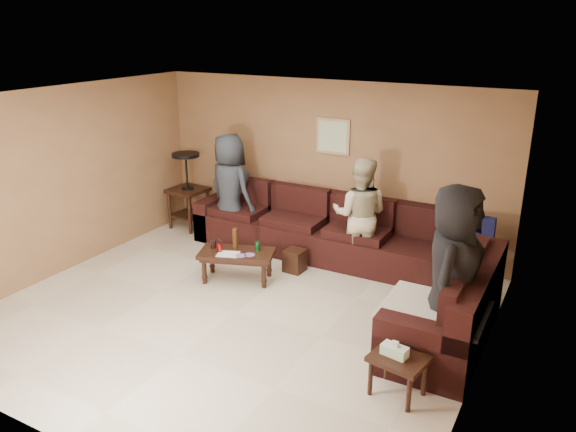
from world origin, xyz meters
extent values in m
plane|color=beige|center=(0.00, 0.00, 0.00)|extent=(5.50, 5.50, 0.00)
cube|color=beige|center=(0.00, 0.00, 2.45)|extent=(5.50, 5.00, 0.10)
cube|color=olive|center=(0.00, 2.50, 1.25)|extent=(5.50, 0.10, 2.50)
cube|color=olive|center=(0.00, -2.50, 1.25)|extent=(5.50, 0.10, 2.50)
cube|color=olive|center=(-2.75, 0.00, 1.25)|extent=(0.10, 5.00, 2.50)
cube|color=olive|center=(2.75, 0.00, 1.25)|extent=(0.10, 5.00, 2.50)
cube|color=black|center=(0.00, 2.05, 0.23)|extent=(3.70, 0.90, 0.45)
cube|color=black|center=(0.00, 2.38, 0.68)|extent=(3.70, 0.24, 0.45)
cube|color=black|center=(-1.73, 2.05, 0.32)|extent=(0.24, 0.90, 0.63)
cube|color=black|center=(2.30, 0.60, 0.23)|extent=(0.90, 2.00, 0.45)
cube|color=black|center=(2.63, 0.60, 0.68)|extent=(0.24, 2.00, 0.45)
cube|color=black|center=(2.30, -0.28, 0.32)|extent=(0.90, 0.24, 0.63)
cube|color=#13143E|center=(2.30, 2.05, 0.75)|extent=(0.45, 0.14, 0.45)
cube|color=beige|center=(2.30, 0.15, 0.58)|extent=(1.00, 0.85, 0.04)
cube|color=black|center=(-0.48, 0.76, 0.38)|extent=(1.08, 0.79, 0.05)
cube|color=black|center=(-0.48, 0.76, 0.33)|extent=(0.99, 0.70, 0.04)
cylinder|color=black|center=(-0.79, 0.46, 0.18)|extent=(0.06, 0.06, 0.35)
cylinder|color=black|center=(-0.04, 0.73, 0.18)|extent=(0.06, 0.06, 0.35)
cylinder|color=black|center=(-0.91, 0.79, 0.18)|extent=(0.06, 0.06, 0.35)
cylinder|color=black|center=(-0.16, 1.06, 0.18)|extent=(0.06, 0.06, 0.35)
cylinder|color=#A51214|center=(-0.67, 0.65, 0.47)|extent=(0.07, 0.07, 0.12)
cylinder|color=#167F32|center=(-0.26, 0.94, 0.47)|extent=(0.07, 0.07, 0.12)
cylinder|color=#3A210D|center=(-0.55, 0.85, 0.55)|extent=(0.07, 0.07, 0.28)
cylinder|color=black|center=(-0.82, 0.72, 0.46)|extent=(0.08, 0.08, 0.11)
cube|color=silver|center=(-0.52, 0.63, 0.41)|extent=(0.34, 0.30, 0.00)
cylinder|color=#C0437E|center=(-0.35, 0.67, 0.41)|extent=(0.14, 0.14, 0.01)
cylinder|color=#C0437E|center=(-0.26, 0.74, 0.41)|extent=(0.14, 0.14, 0.01)
cube|color=black|center=(-2.31, 2.07, 0.64)|extent=(0.60, 0.60, 0.06)
cube|color=black|center=(-2.31, 2.07, 0.22)|extent=(0.53, 0.53, 0.03)
cylinder|color=black|center=(-2.54, 1.87, 0.32)|extent=(0.06, 0.06, 0.64)
cylinder|color=black|center=(-2.10, 1.83, 0.32)|extent=(0.06, 0.06, 0.64)
cylinder|color=black|center=(-2.51, 2.31, 0.32)|extent=(0.06, 0.06, 0.64)
cylinder|color=black|center=(-2.07, 2.27, 0.32)|extent=(0.06, 0.06, 0.64)
cylinder|color=black|center=(-2.31, 2.07, 0.69)|extent=(0.20, 0.20, 0.03)
cylinder|color=black|center=(-2.31, 2.07, 0.97)|extent=(0.03, 0.03, 0.53)
cylinder|color=black|center=(-2.31, 2.07, 1.24)|extent=(0.44, 0.44, 0.06)
cube|color=black|center=(2.18, -0.57, 0.38)|extent=(0.55, 0.48, 0.04)
cylinder|color=black|center=(1.96, -0.68, 0.19)|extent=(0.04, 0.04, 0.38)
cylinder|color=black|center=(2.35, -0.75, 0.19)|extent=(0.04, 0.04, 0.38)
cylinder|color=black|center=(2.01, -0.38, 0.19)|extent=(0.04, 0.04, 0.38)
cylinder|color=black|center=(2.40, -0.45, 0.19)|extent=(0.04, 0.04, 0.38)
cube|color=white|center=(2.14, -0.57, 0.46)|extent=(0.26, 0.16, 0.10)
cube|color=silver|center=(2.14, -0.57, 0.53)|extent=(0.06, 0.04, 0.05)
cube|color=black|center=(0.07, 1.38, 0.16)|extent=(0.27, 0.27, 0.31)
cube|color=tan|center=(0.10, 2.48, 1.70)|extent=(0.52, 0.03, 0.52)
cube|color=silver|center=(0.10, 2.46, 1.70)|extent=(0.44, 0.01, 0.44)
imported|color=#282E37|center=(-1.31, 1.86, 0.86)|extent=(0.95, 0.74, 1.71)
imported|color=#C0B48E|center=(0.80, 1.87, 0.80)|extent=(0.89, 0.76, 1.60)
imported|color=black|center=(2.41, 0.30, 0.92)|extent=(0.59, 0.91, 1.85)
camera|label=1|loc=(3.41, -4.89, 3.29)|focal=35.00mm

